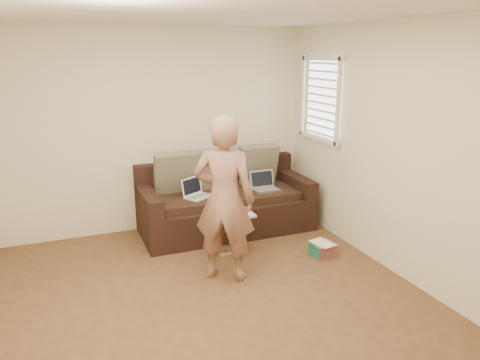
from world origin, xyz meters
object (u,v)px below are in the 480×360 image
at_px(sofa, 226,199).
at_px(person, 224,199).
at_px(laptop_white, 199,197).
at_px(side_table, 233,234).
at_px(striped_box, 322,249).
at_px(drinking_glass, 218,207).
at_px(laptop_silver, 267,190).

relative_size(sofa, person, 1.29).
height_order(sofa, person, person).
bearing_deg(person, sofa, -77.94).
bearing_deg(laptop_white, side_table, -103.09).
xyz_separation_m(sofa, striped_box, (0.75, -1.16, -0.35)).
distance_m(person, drinking_glass, 0.69).
xyz_separation_m(laptop_white, drinking_glass, (0.05, -0.56, 0.04)).
distance_m(laptop_silver, drinking_glass, 0.99).
distance_m(person, side_table, 0.83).
bearing_deg(striped_box, drinking_glass, 153.48).
relative_size(laptop_silver, striped_box, 1.35).
bearing_deg(striped_box, person, -176.78).
height_order(sofa, laptop_silver, sofa).
xyz_separation_m(sofa, side_table, (-0.19, -0.73, -0.17)).
xyz_separation_m(person, drinking_glass, (0.14, 0.61, -0.29)).
bearing_deg(person, laptop_silver, -98.67).
height_order(laptop_white, side_table, laptop_white).
bearing_deg(sofa, laptop_white, -170.24).
relative_size(laptop_silver, person, 0.20).
bearing_deg(drinking_glass, sofa, 61.69).
relative_size(laptop_white, striped_box, 1.31).
height_order(laptop_white, person, person).
bearing_deg(side_table, laptop_white, 106.37).
xyz_separation_m(drinking_glass, striped_box, (1.09, -0.54, -0.48)).
xyz_separation_m(side_table, striped_box, (0.94, -0.43, -0.17)).
bearing_deg(person, side_table, -86.57).
relative_size(sofa, drinking_glass, 18.33).
distance_m(laptop_white, person, 1.22).
height_order(laptop_silver, laptop_white, laptop_white).
bearing_deg(sofa, laptop_silver, -12.91).
xyz_separation_m(laptop_white, side_table, (0.20, -0.67, -0.27)).
distance_m(sofa, person, 1.39).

